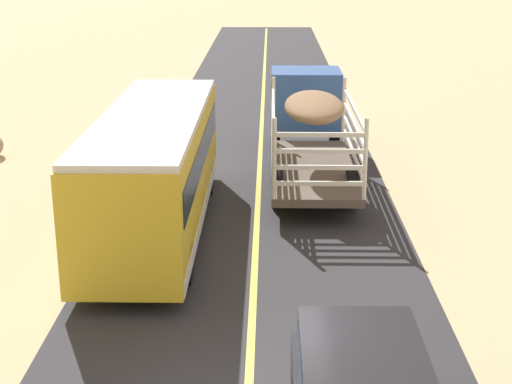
{
  "coord_description": "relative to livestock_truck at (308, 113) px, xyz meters",
  "views": [
    {
      "loc": [
        0.34,
        -10.8,
        7.36
      ],
      "look_at": [
        0.0,
        7.82,
        1.33
      ],
      "focal_mm": 54.44,
      "sensor_mm": 36.0,
      "label": 1
    }
  ],
  "objects": [
    {
      "name": "livestock_truck",
      "position": [
        0.0,
        0.0,
        0.0
      ],
      "size": [
        2.53,
        9.7,
        3.02
      ],
      "color": "#3359A5",
      "rests_on": "road_surface"
    },
    {
      "name": "bus",
      "position": [
        -4.29,
        -6.69,
        -0.04
      ],
      "size": [
        2.54,
        10.0,
        3.21
      ],
      "color": "gold",
      "rests_on": "road_surface"
    }
  ]
}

